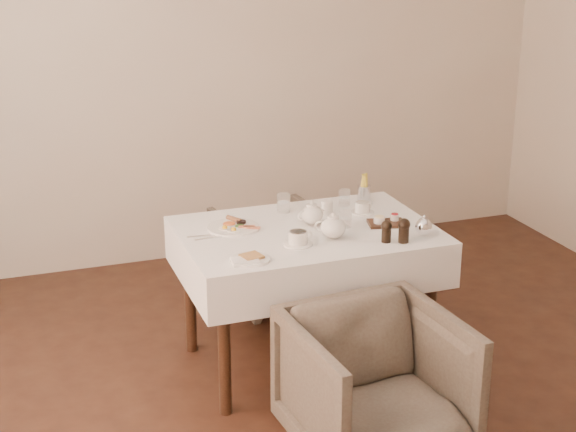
{
  "coord_description": "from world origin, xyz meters",
  "views": [
    {
      "loc": [
        -1.61,
        -3.12,
        2.29
      ],
      "look_at": [
        -0.19,
        0.83,
        0.82
      ],
      "focal_mm": 55.0,
      "sensor_mm": 36.0,
      "label": 1
    }
  ],
  "objects_px": {
    "table": "(307,251)",
    "breakfast_plate": "(233,226)",
    "teapot_centre": "(312,213)",
    "armchair_near": "(376,386)",
    "armchair_far": "(274,256)"
  },
  "relations": [
    {
      "from": "table",
      "to": "breakfast_plate",
      "type": "distance_m",
      "value": 0.39
    },
    {
      "from": "breakfast_plate",
      "to": "teapot_centre",
      "type": "bearing_deg",
      "value": -16.4
    },
    {
      "from": "armchair_near",
      "to": "teapot_centre",
      "type": "xyz_separation_m",
      "value": [
        0.05,
        0.92,
        0.49
      ]
    },
    {
      "from": "table",
      "to": "armchair_near",
      "type": "height_order",
      "value": "table"
    },
    {
      "from": "armchair_near",
      "to": "armchair_far",
      "type": "bearing_deg",
      "value": 82.16
    },
    {
      "from": "table",
      "to": "armchair_far",
      "type": "height_order",
      "value": "table"
    },
    {
      "from": "table",
      "to": "armchair_far",
      "type": "relative_size",
      "value": 2.01
    },
    {
      "from": "armchair_near",
      "to": "breakfast_plate",
      "type": "relative_size",
      "value": 2.7
    },
    {
      "from": "armchair_far",
      "to": "teapot_centre",
      "type": "xyz_separation_m",
      "value": [
        -0.05,
        -0.76,
        0.53
      ]
    },
    {
      "from": "armchair_near",
      "to": "table",
      "type": "bearing_deg",
      "value": 85.35
    },
    {
      "from": "table",
      "to": "teapot_centre",
      "type": "relative_size",
      "value": 8.13
    },
    {
      "from": "table",
      "to": "armchair_near",
      "type": "bearing_deg",
      "value": -90.29
    },
    {
      "from": "table",
      "to": "armchair_near",
      "type": "relative_size",
      "value": 1.79
    },
    {
      "from": "table",
      "to": "armchair_near",
      "type": "distance_m",
      "value": 0.92
    },
    {
      "from": "table",
      "to": "armchair_far",
      "type": "xyz_separation_m",
      "value": [
        0.1,
        0.81,
        -0.35
      ]
    }
  ]
}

